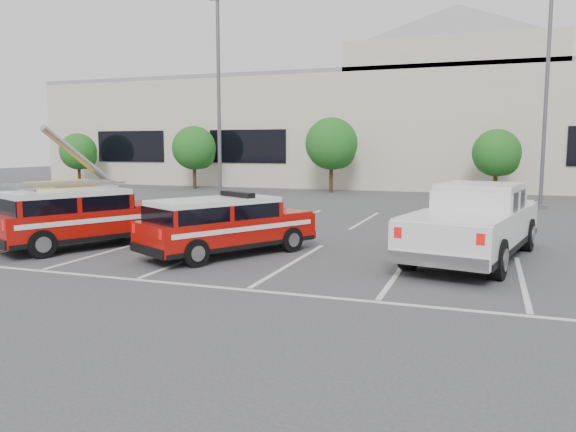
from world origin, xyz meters
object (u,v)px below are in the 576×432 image
at_px(tree_far_left, 80,153).
at_px(light_pole_left, 219,101).
at_px(convention_building, 430,124).
at_px(tree_mid_left, 333,146).
at_px(white_pickup, 474,230).
at_px(ladder_suv, 80,221).
at_px(light_pole_mid, 546,99).
at_px(fire_chief_suv, 226,230).
at_px(utility_rig, 63,205).
at_px(tree_left, 196,149).
at_px(tree_mid_right, 498,155).

xyz_separation_m(tree_far_left, light_pole_left, (16.91, -10.05, 2.68)).
relative_size(convention_building, tree_mid_left, 12.38).
distance_m(white_pickup, ladder_suv, 11.13).
relative_size(tree_mid_left, light_pole_mid, 0.47).
bearing_deg(white_pickup, fire_chief_suv, -153.58).
height_order(light_pole_mid, ladder_suv, light_pole_mid).
relative_size(convention_building, ladder_suv, 11.47).
bearing_deg(fire_chief_suv, tree_mid_left, 127.06).
height_order(tree_mid_left, light_pole_mid, light_pole_mid).
bearing_deg(ladder_suv, tree_mid_left, 111.68).
height_order(light_pole_mid, white_pickup, light_pole_mid).
distance_m(light_pole_mid, utility_rig, 21.80).
height_order(tree_mid_left, white_pickup, tree_mid_left).
relative_size(tree_far_left, fire_chief_suv, 0.78).
distance_m(tree_left, tree_mid_right, 20.00).
distance_m(tree_far_left, tree_left, 10.00).
bearing_deg(white_pickup, tree_left, 145.67).
height_order(convention_building, light_pole_mid, convention_building).
height_order(convention_building, tree_far_left, convention_building).
distance_m(tree_left, light_pole_left, 12.43).
relative_size(tree_mid_right, white_pickup, 0.59).
bearing_deg(tree_left, utility_rig, -76.52).
bearing_deg(utility_rig, tree_left, 113.37).
xyz_separation_m(tree_left, light_pole_left, (6.91, -10.05, 2.41)).
bearing_deg(light_pole_left, tree_mid_left, 72.90).
bearing_deg(tree_mid_right, convention_building, 116.57).
height_order(tree_far_left, white_pickup, tree_far_left).
xyz_separation_m(tree_mid_left, white_pickup, (9.22, -19.90, -2.26)).
bearing_deg(tree_left, white_pickup, -46.00).
xyz_separation_m(light_pole_mid, white_pickup, (-2.69, -13.85, -4.40)).
height_order(tree_mid_right, fire_chief_suv, tree_mid_right).
xyz_separation_m(convention_building, fire_chief_suv, (-2.26, -31.40, -4.02)).
distance_m(light_pole_left, white_pickup, 16.37).
height_order(light_pole_left, ladder_suv, light_pole_left).
height_order(tree_mid_right, light_pole_mid, light_pole_mid).
bearing_deg(tree_mid_right, tree_left, 180.00).
bearing_deg(fire_chief_suv, tree_far_left, 166.21).
height_order(tree_far_left, tree_mid_left, tree_mid_left).
bearing_deg(light_pole_mid, utility_rig, -145.32).
xyz_separation_m(tree_left, ladder_suv, (8.28, -21.95, -2.00)).
bearing_deg(light_pole_left, convention_building, 67.61).
bearing_deg(ladder_suv, convention_building, 104.07).
xyz_separation_m(tree_left, tree_mid_right, (20.00, -0.00, -0.27)).
bearing_deg(fire_chief_suv, convention_building, 115.47).
xyz_separation_m(convention_building, tree_mid_left, (-5.09, -9.82, -1.68)).
distance_m(ladder_suv, utility_rig, 5.43).
height_order(tree_mid_right, white_pickup, tree_mid_right).
xyz_separation_m(fire_chief_suv, white_pickup, (6.39, 1.68, 0.09)).
bearing_deg(tree_left, light_pole_left, -55.48).
xyz_separation_m(light_pole_left, fire_chief_suv, (5.92, -11.53, -4.49)).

